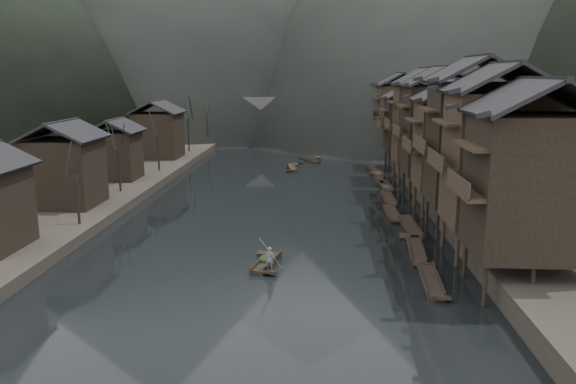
{
  "coord_description": "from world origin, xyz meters",
  "views": [
    {
      "loc": [
        4.26,
        -42.57,
        13.71
      ],
      "look_at": [
        1.23,
        10.08,
        2.5
      ],
      "focal_mm": 35.0,
      "sensor_mm": 36.0,
      "label": 1
    }
  ],
  "objects": [
    {
      "name": "left_houses",
      "position": [
        -20.5,
        20.12,
        5.66
      ],
      "size": [
        8.1,
        53.2,
        8.73
      ],
      "color": "black",
      "rests_on": "left_bank"
    },
    {
      "name": "stone_bridge",
      "position": [
        -0.0,
        72.0,
        5.11
      ],
      "size": [
        40.0,
        6.0,
        9.0
      ],
      "color": "#4C4C4F",
      "rests_on": "ground"
    },
    {
      "name": "moored_sampans",
      "position": [
        11.93,
        15.28,
        0.2
      ],
      "size": [
        2.31,
        51.01,
        0.47
      ],
      "color": "black",
      "rests_on": "water"
    },
    {
      "name": "cargo_heap",
      "position": [
        0.42,
        -3.7,
        0.75
      ],
      "size": [
        1.06,
        1.39,
        0.64
      ],
      "primitive_type": "ellipsoid",
      "color": "black",
      "rests_on": "hero_sampan"
    },
    {
      "name": "left_bank",
      "position": [
        -35.0,
        40.0,
        0.6
      ],
      "size": [
        40.0,
        200.0,
        1.2
      ],
      "primitive_type": "cube",
      "color": "#2D2823",
      "rests_on": "ground"
    },
    {
      "name": "right_bank",
      "position": [
        35.0,
        40.0,
        0.9
      ],
      "size": [
        40.0,
        200.0,
        1.8
      ],
      "primitive_type": "cube",
      "color": "#2D2823",
      "rests_on": "ground"
    },
    {
      "name": "bamboo_pole",
      "position": [
        1.05,
        -5.56,
        3.73
      ],
      "size": [
        1.59,
        2.24,
        3.13
      ],
      "primitive_type": "cylinder",
      "rotation": [
        0.71,
        0.0,
        -0.61
      ],
      "color": "#8C7A51",
      "rests_on": "boatman"
    },
    {
      "name": "bare_trees",
      "position": [
        -17.0,
        25.08,
        6.35
      ],
      "size": [
        3.78,
        73.8,
        7.55
      ],
      "color": "black",
      "rests_on": "left_bank"
    },
    {
      "name": "water",
      "position": [
        0.0,
        0.0,
        0.0
      ],
      "size": [
        300.0,
        300.0,
        0.0
      ],
      "primitive_type": "plane",
      "color": "black",
      "rests_on": "ground"
    },
    {
      "name": "hero_sampan",
      "position": [
        0.47,
        -3.92,
        0.2
      ],
      "size": [
        1.96,
        4.89,
        0.43
      ],
      "color": "black",
      "rests_on": "water"
    },
    {
      "name": "midriver_boats",
      "position": [
        3.18,
        53.64,
        0.2
      ],
      "size": [
        7.23,
        41.91,
        0.45
      ],
      "color": "black",
      "rests_on": "water"
    },
    {
      "name": "stilt_houses",
      "position": [
        17.28,
        18.73,
        8.85
      ],
      "size": [
        9.0,
        67.6,
        15.38
      ],
      "color": "black",
      "rests_on": "ground"
    },
    {
      "name": "boatman",
      "position": [
        0.85,
        -5.56,
        1.3
      ],
      "size": [
        0.69,
        0.51,
        1.73
      ],
      "primitive_type": "imported",
      "rotation": [
        0.0,
        0.0,
        2.97
      ],
      "color": "slate",
      "rests_on": "hero_sampan"
    }
  ]
}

